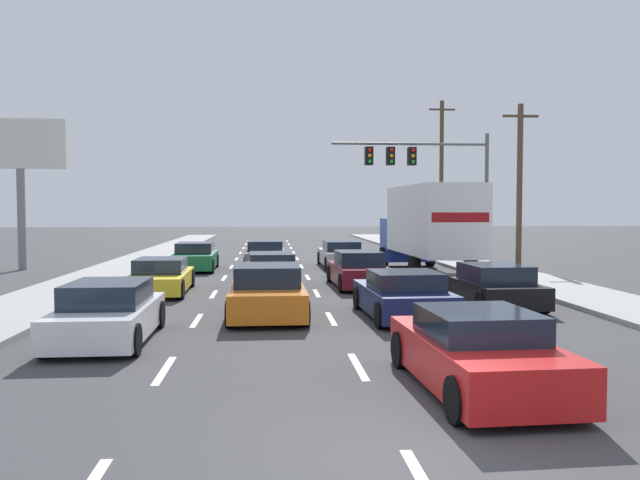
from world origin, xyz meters
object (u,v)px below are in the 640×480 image
object	(u,v)px
car_tan	(271,271)
car_silver	(341,255)
car_gray	(265,255)
box_truck	(428,224)
car_green	(195,257)
car_maroon	(359,270)
car_red	(478,353)
car_orange	(267,293)
car_navy	(403,296)
traffic_signal_mast	(416,164)
utility_pole_mid	(520,182)
car_white	(108,314)
car_yellow	(161,277)
roadside_billboard	(20,162)
car_black	(492,287)
utility_pole_far	(441,173)

from	to	relation	value
car_tan	car_silver	xyz separation A→B (m)	(3.37, 7.56, 0.02)
car_gray	box_truck	distance (m)	8.22
car_green	car_maroon	bearing A→B (deg)	-45.82
car_maroon	box_truck	xyz separation A→B (m)	(3.56, 4.02, 1.57)
car_maroon	car_red	xyz separation A→B (m)	(0.01, -13.27, -0.01)
car_green	car_orange	size ratio (longest dim) A/B	0.97
car_tan	car_navy	world-z (taller)	car_tan
car_red	traffic_signal_mast	size ratio (longest dim) A/B	0.49
traffic_signal_mast	utility_pole_mid	distance (m)	5.40
car_white	box_truck	xyz separation A→B (m)	(10.19, 13.11, 1.57)
car_yellow	car_green	bearing A→B (deg)	88.32
car_orange	roadside_billboard	distance (m)	18.26
traffic_signal_mast	roadside_billboard	xyz separation A→B (m)	(-19.17, -3.34, -0.24)
car_black	utility_pole_mid	distance (m)	14.98
car_yellow	car_navy	xyz separation A→B (m)	(7.06, -5.45, 0.03)
car_navy	utility_pole_mid	distance (m)	17.85
car_tan	car_maroon	xyz separation A→B (m)	(3.14, -0.22, 0.02)
utility_pole_far	utility_pole_mid	bearing A→B (deg)	-87.09
car_yellow	car_orange	world-z (taller)	car_orange
utility_pole_mid	car_gray	bearing A→B (deg)	-178.89
car_maroon	utility_pole_mid	distance (m)	12.95
car_tan	car_orange	bearing A→B (deg)	-91.20
box_truck	traffic_signal_mast	size ratio (longest dim) A/B	1.06
car_tan	car_red	size ratio (longest dim) A/B	1.02
car_green	car_gray	size ratio (longest dim) A/B	0.91
car_green	car_yellow	distance (m)	7.98
car_red	roadside_billboard	size ratio (longest dim) A/B	0.61
car_orange	car_silver	bearing A→B (deg)	75.88
car_orange	car_tan	bearing A→B (deg)	88.80
car_black	utility_pole_far	bearing A→B (deg)	78.03
box_truck	car_orange	bearing A→B (deg)	-123.92
car_navy	utility_pole_far	size ratio (longest dim) A/B	0.40
car_orange	car_white	bearing A→B (deg)	-138.65
car_yellow	box_truck	world-z (taller)	box_truck
box_truck	roadside_billboard	bearing A→B (deg)	168.93
car_black	utility_pole_far	xyz separation A→B (m)	(5.42, 25.56, 4.68)
car_tan	car_orange	xyz separation A→B (m)	(-0.13, -6.35, 0.04)
car_silver	car_black	xyz separation A→B (m)	(2.98, -12.69, -0.02)
car_red	car_gray	bearing A→B (deg)	99.11
car_yellow	car_gray	size ratio (longest dim) A/B	0.95
traffic_signal_mast	utility_pole_far	bearing A→B (deg)	67.65
car_red	car_tan	bearing A→B (deg)	103.11
car_navy	roadside_billboard	xyz separation A→B (m)	(-14.77, 14.21, 4.38)
car_orange	car_red	bearing A→B (deg)	-65.35
car_white	car_silver	distance (m)	18.21
car_white	car_gray	distance (m)	17.47
car_navy	utility_pole_far	bearing A→B (deg)	72.89
car_silver	car_navy	xyz separation A→B (m)	(-0.00, -14.43, -0.03)
car_green	car_gray	distance (m)	3.44
box_truck	car_black	distance (m)	9.08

